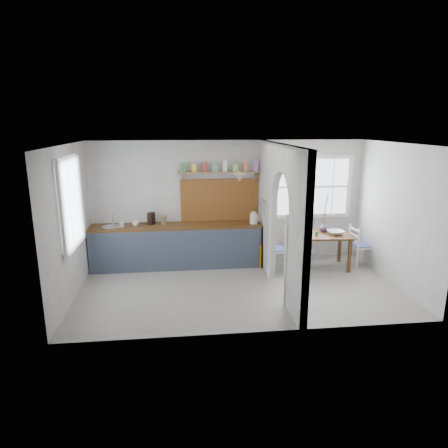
{
  "coord_description": "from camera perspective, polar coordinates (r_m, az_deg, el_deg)",
  "views": [
    {
      "loc": [
        -1.06,
        -6.73,
        2.94
      ],
      "look_at": [
        -0.25,
        0.31,
        1.14
      ],
      "focal_mm": 32.0,
      "sensor_mm": 36.0,
      "label": 1
    }
  ],
  "objects": [
    {
      "name": "counter",
      "position": [
        8.43,
        -6.73,
        -3.0
      ],
      "size": [
        3.5,
        0.6,
        0.9
      ],
      "color": "brown",
      "rests_on": "floor"
    },
    {
      "name": "knife_block",
      "position": [
        8.38,
        -10.37,
        0.78
      ],
      "size": [
        0.16,
        0.19,
        0.25
      ],
      "primitive_type": "cube",
      "rotation": [
        0.0,
        0.0,
        -0.35
      ],
      "color": "black",
      "rests_on": "counter"
    },
    {
      "name": "kitchen_window",
      "position": [
        7.09,
        -21.24,
        2.78
      ],
      "size": [
        0.1,
        1.16,
        1.5
      ],
      "primitive_type": null,
      "color": "white",
      "rests_on": "walls"
    },
    {
      "name": "kettle",
      "position": [
        8.32,
        4.25,
        0.87
      ],
      "size": [
        0.24,
        0.21,
        0.25
      ],
      "primitive_type": null,
      "rotation": [
        0.0,
        0.0,
        0.27
      ],
      "color": "white",
      "rests_on": "counter"
    },
    {
      "name": "vase",
      "position": [
        8.64,
        14.11,
        -0.42
      ],
      "size": [
        0.23,
        0.23,
        0.2
      ],
      "primitive_type": "imported",
      "rotation": [
        0.0,
        0.0,
        0.25
      ],
      "color": "#4D3357",
      "rests_on": "dining_table"
    },
    {
      "name": "mug_b",
      "position": [
        8.32,
        -12.51,
        0.06
      ],
      "size": [
        0.17,
        0.17,
        0.1
      ],
      "primitive_type": "imported",
      "rotation": [
        0.0,
        0.0,
        -0.34
      ],
      "color": "white",
      "rests_on": "counter"
    },
    {
      "name": "sink",
      "position": [
        8.4,
        -15.72,
        -0.43
      ],
      "size": [
        0.4,
        0.4,
        0.02
      ],
      "primitive_type": "cylinder",
      "color": "silver",
      "rests_on": "counter"
    },
    {
      "name": "bowl",
      "position": [
        8.52,
        15.65,
        -1.16
      ],
      "size": [
        0.36,
        0.36,
        0.08
      ],
      "primitive_type": "imported",
      "rotation": [
        0.0,
        0.0,
        0.1
      ],
      "color": "white",
      "rests_on": "dining_table"
    },
    {
      "name": "chair_left",
      "position": [
        8.26,
        7.72,
        -3.5
      ],
      "size": [
        0.43,
        0.43,
        0.88
      ],
      "primitive_type": null,
      "rotation": [
        0.0,
        0.0,
        -1.65
      ],
      "color": "white",
      "rests_on": "floor"
    },
    {
      "name": "pendant_lamp",
      "position": [
        8.04,
        2.19,
        6.65
      ],
      "size": [
        0.26,
        0.26,
        0.16
      ],
      "primitive_type": "cone",
      "color": "#EEE6D0",
      "rests_on": "ceiling"
    },
    {
      "name": "dining_table",
      "position": [
        8.57,
        13.55,
        -3.7
      ],
      "size": [
        1.21,
        0.86,
        0.72
      ],
      "primitive_type": null,
      "rotation": [
        0.0,
        0.0,
        -0.08
      ],
      "color": "brown",
      "rests_on": "floor"
    },
    {
      "name": "plate",
      "position": [
        8.29,
        11.07,
        -1.55
      ],
      "size": [
        0.21,
        0.21,
        0.01
      ],
      "primitive_type": "cylinder",
      "rotation": [
        0.0,
        0.0,
        -0.39
      ],
      "color": "#3B2F2F",
      "rests_on": "dining_table"
    },
    {
      "name": "ceiling",
      "position": [
        6.82,
        2.46,
        11.37
      ],
      "size": [
        5.8,
        3.2,
        0.01
      ],
      "primitive_type": "cube",
      "color": "silver",
      "rests_on": "walls"
    },
    {
      "name": "backsplash",
      "position": [
        8.5,
        -0.65,
        3.45
      ],
      "size": [
        1.65,
        0.03,
        0.9
      ],
      "primitive_type": "cube",
      "color": "brown",
      "rests_on": "walls"
    },
    {
      "name": "mug_a",
      "position": [
        8.3,
        -14.37,
        -0.04
      ],
      "size": [
        0.15,
        0.15,
        0.11
      ],
      "primitive_type": "imported",
      "rotation": [
        0.0,
        0.0,
        -0.37
      ],
      "color": "silver",
      "rests_on": "counter"
    },
    {
      "name": "nook_window",
      "position": [
        8.87,
        12.41,
        5.21
      ],
      "size": [
        1.76,
        0.1,
        1.3
      ],
      "primitive_type": null,
      "color": "white",
      "rests_on": "walls"
    },
    {
      "name": "towel_orange",
      "position": [
        8.3,
        5.24,
        -4.73
      ],
      "size": [
        0.02,
        0.03,
        0.54
      ],
      "primitive_type": "cube",
      "color": "orange",
      "rests_on": "counter"
    },
    {
      "name": "table_cup",
      "position": [
        8.33,
        13.11,
        -1.35
      ],
      "size": [
        0.09,
        0.09,
        0.08
      ],
      "primitive_type": "imported",
      "rotation": [
        0.0,
        0.0,
        0.0
      ],
      "color": "#468349",
      "rests_on": "dining_table"
    },
    {
      "name": "partition",
      "position": [
        7.17,
        7.83,
        2.11
      ],
      "size": [
        0.12,
        3.2,
        2.6
      ],
      "color": "silver",
      "rests_on": "floor"
    },
    {
      "name": "chair_right",
      "position": [
        8.94,
        18.99,
        -2.87
      ],
      "size": [
        0.43,
        0.43,
        0.86
      ],
      "primitive_type": null,
      "rotation": [
        0.0,
        0.0,
        1.68
      ],
      "color": "white",
      "rests_on": "floor"
    },
    {
      "name": "floor",
      "position": [
        7.42,
        2.24,
        -9.12
      ],
      "size": [
        5.8,
        3.2,
        0.01
      ],
      "primitive_type": "cube",
      "color": "#9B9991",
      "rests_on": "ground"
    },
    {
      "name": "jar",
      "position": [
        8.35,
        -8.62,
        0.57
      ],
      "size": [
        0.13,
        0.13,
        0.18
      ],
      "primitive_type": "cylinder",
      "rotation": [
        0.0,
        0.0,
        -0.15
      ],
      "color": "olive",
      "rests_on": "counter"
    },
    {
      "name": "towel_magenta",
      "position": [
        8.31,
        5.22,
        -4.54
      ],
      "size": [
        0.02,
        0.03,
        0.53
      ],
      "primitive_type": "cube",
      "color": "#BA1744",
      "rests_on": "counter"
    },
    {
      "name": "shelf",
      "position": [
        8.32,
        -0.6,
        7.78
      ],
      "size": [
        1.75,
        0.2,
        0.21
      ],
      "color": "#977B52",
      "rests_on": "walls"
    },
    {
      "name": "walls",
      "position": [
        7.01,
        2.34,
        0.69
      ],
      "size": [
        5.81,
        3.21,
        2.6
      ],
      "color": "silver",
      "rests_on": "floor"
    },
    {
      "name": "utensil_rail",
      "position": [
        7.95,
        5.72,
        3.36
      ],
      "size": [
        0.02,
        0.5,
        0.02
      ],
      "primitive_type": "cylinder",
      "rotation": [
        1.57,
        0.0,
        0.0
      ],
      "color": "silver",
      "rests_on": "partition"
    }
  ]
}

